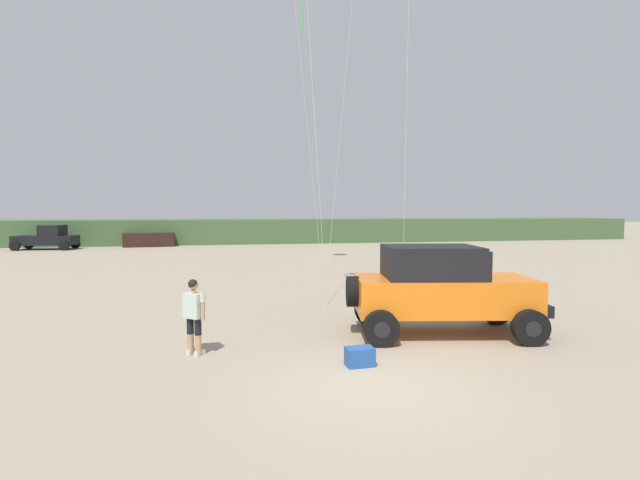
{
  "coord_description": "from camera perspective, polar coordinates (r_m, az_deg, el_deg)",
  "views": [
    {
      "loc": [
        -2.64,
        -7.92,
        3.15
      ],
      "look_at": [
        -0.25,
        3.71,
        2.4
      ],
      "focal_mm": 26.24,
      "sensor_mm": 36.0,
      "label": 1
    }
  ],
  "objects": [
    {
      "name": "cooler_box",
      "position": [
        9.8,
        4.87,
        -13.99
      ],
      "size": [
        0.58,
        0.4,
        0.38
      ],
      "primitive_type": "cube",
      "rotation": [
        0.0,
        0.0,
        0.07
      ],
      "color": "#23519E",
      "rests_on": "ground_plane"
    },
    {
      "name": "person_watching",
      "position": [
        10.63,
        -15.13,
        -8.54
      ],
      "size": [
        0.51,
        0.46,
        1.67
      ],
      "color": "tan",
      "rests_on": "ground_plane"
    },
    {
      "name": "dune_ridge",
      "position": [
        47.41,
        -13.58,
        1.07
      ],
      "size": [
        90.0,
        7.13,
        2.29
      ],
      "primitive_type": "cube",
      "color": "#426038",
      "rests_on": "ground_plane"
    },
    {
      "name": "distant_pickup",
      "position": [
        43.82,
        -30.29,
        0.21
      ],
      "size": [
        4.78,
        2.84,
        1.98
      ],
      "color": "black",
      "rests_on": "ground_plane"
    },
    {
      "name": "ground_plane",
      "position": [
        8.92,
        6.7,
        -17.09
      ],
      "size": [
        220.0,
        220.0,
        0.0
      ],
      "primitive_type": "plane",
      "color": "gray"
    },
    {
      "name": "distant_sedan",
      "position": [
        43.71,
        -20.1,
        0.03
      ],
      "size": [
        4.34,
        2.07,
        1.2
      ],
      "primitive_type": "cube",
      "rotation": [
        0.0,
        0.0,
        0.09
      ],
      "color": "black",
      "rests_on": "ground_plane"
    },
    {
      "name": "jeep",
      "position": [
        12.29,
        14.56,
        -5.63
      ],
      "size": [
        5.0,
        3.11,
        2.26
      ],
      "color": "orange",
      "rests_on": "ground_plane"
    }
  ]
}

